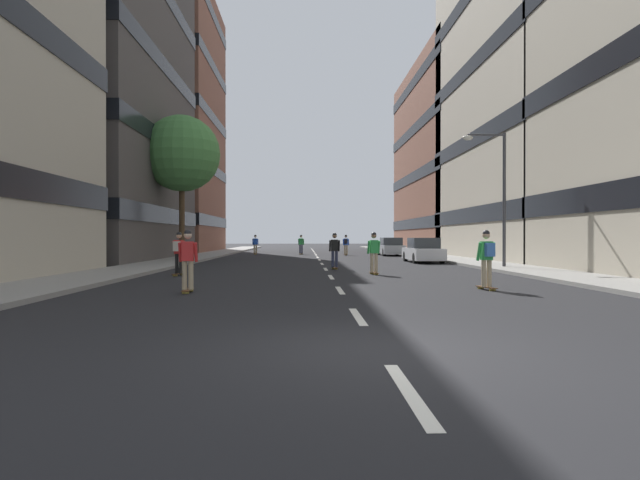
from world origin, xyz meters
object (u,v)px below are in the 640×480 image
(skater_5, at_px, (335,249))
(skater_7, at_px, (374,251))
(parked_car_mid, at_px, (391,247))
(street_tree_near, at_px, (182,154))
(skater_4, at_px, (255,244))
(parked_car_near, at_px, (423,251))
(skater_0, at_px, (487,256))
(skater_2, at_px, (301,244))
(skater_6, at_px, (188,258))
(streetlamp_right, at_px, (497,184))
(skater_3, at_px, (179,251))
(skater_1, at_px, (346,243))

(skater_5, xyz_separation_m, skater_7, (1.43, -3.72, 0.00))
(parked_car_mid, relative_size, street_tree_near, 0.47)
(parked_car_mid, relative_size, skater_7, 2.47)
(skater_5, bearing_deg, skater_4, 105.37)
(parked_car_near, relative_size, skater_5, 2.47)
(street_tree_near, bearing_deg, skater_0, -54.59)
(street_tree_near, xyz_separation_m, skater_2, (7.68, 12.61, -5.99))
(skater_6, relative_size, skater_7, 1.00)
(skater_5, relative_size, skater_7, 1.00)
(street_tree_near, distance_m, skater_6, 20.67)
(streetlamp_right, bearing_deg, skater_4, 122.38)
(skater_4, bearing_deg, skater_5, -74.63)
(skater_3, xyz_separation_m, skater_4, (0.73, 25.43, -0.03))
(skater_5, bearing_deg, skater_6, -114.29)
(parked_car_mid, bearing_deg, streetlamp_right, -83.86)
(parked_car_mid, distance_m, skater_0, 28.57)
(skater_4, bearing_deg, streetlamp_right, -57.62)
(streetlamp_right, relative_size, skater_4, 3.65)
(parked_car_near, distance_m, street_tree_near, 16.68)
(parked_car_mid, bearing_deg, skater_4, 165.99)
(parked_car_near, relative_size, skater_6, 2.47)
(skater_0, xyz_separation_m, skater_2, (-5.67, 31.38, -0.03))
(skater_0, relative_size, skater_4, 1.00)
(streetlamp_right, distance_m, skater_2, 23.87)
(skater_4, relative_size, skater_7, 1.00)
(skater_4, bearing_deg, skater_1, -16.13)
(parked_car_mid, distance_m, skater_2, 8.16)
(skater_0, relative_size, skater_7, 1.00)
(street_tree_near, xyz_separation_m, skater_3, (2.85, -12.78, -5.96))
(street_tree_near, distance_m, skater_4, 14.45)
(parked_car_mid, bearing_deg, skater_5, -107.72)
(streetlamp_right, height_order, skater_0, streetlamp_right)
(skater_0, relative_size, skater_1, 1.00)
(street_tree_near, bearing_deg, skater_6, -76.39)
(skater_1, relative_size, skater_6, 1.00)
(skater_0, xyz_separation_m, skater_3, (-10.49, 6.00, 0.00))
(skater_6, bearing_deg, skater_7, 47.92)
(parked_car_near, relative_size, skater_0, 2.47)
(parked_car_near, bearing_deg, street_tree_near, 172.07)
(skater_2, relative_size, skater_3, 1.00)
(skater_3, height_order, skater_5, same)
(skater_3, bearing_deg, skater_2, 79.24)
(parked_car_near, xyz_separation_m, streetlamp_right, (2.01, -6.87, 3.44))
(skater_6, bearing_deg, skater_2, 84.58)
(streetlamp_right, bearing_deg, skater_1, 106.64)
(streetlamp_right, bearing_deg, skater_0, -112.14)
(skater_1, bearing_deg, skater_0, -86.44)
(parked_car_near, height_order, skater_3, skater_3)
(skater_2, relative_size, skater_5, 1.00)
(skater_4, xyz_separation_m, skater_7, (7.28, -25.02, 0.00))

